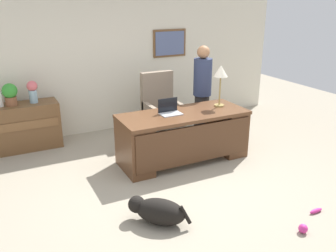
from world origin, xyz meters
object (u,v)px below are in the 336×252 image
object	(u,v)px
dog_toy_ball	(303,229)
person_standing	(202,92)
credenza	(18,127)
armchair	(161,110)
dog_toy_plush	(316,211)
dog_lying	(158,211)
desk_lamp	(221,74)
desk	(184,135)
potted_plant	(10,93)
laptop	(170,110)
vase_with_flowers	(33,91)

from	to	relation	value
dog_toy_ball	person_standing	bearing A→B (deg)	80.39
credenza	armchair	xyz separation A→B (m)	(2.37, -0.57, 0.13)
person_standing	dog_toy_plush	size ratio (longest dim) A/B	8.58
dog_lying	dog_toy_ball	bearing A→B (deg)	-33.23
credenza	dog_toy_plush	distance (m)	4.71
desk_lamp	desk	bearing A→B (deg)	-172.25
armchair	dog_toy_plush	world-z (taller)	armchair
person_standing	dog_toy_plush	distance (m)	2.88
desk	dog_toy_plush	world-z (taller)	desk
credenza	person_standing	bearing A→B (deg)	-16.11
potted_plant	dog_toy_ball	distance (m)	4.72
desk_lamp	dog_toy_plush	size ratio (longest dim) A/B	3.42
potted_plant	dog_toy_plush	size ratio (longest dim) A/B	1.86
dog_lying	potted_plant	distance (m)	3.31
laptop	armchair	bearing A→B (deg)	72.25
vase_with_flowers	potted_plant	xyz separation A→B (m)	(-0.35, 0.00, -0.01)
desk_lamp	vase_with_flowers	bearing A→B (deg)	149.98
desk_lamp	laptop	bearing A→B (deg)	179.99
armchair	laptop	bearing A→B (deg)	-107.75
armchair	dog_toy_plush	distance (m)	3.16
person_standing	dog_toy_ball	size ratio (longest dim) A/B	16.35
desk_lamp	armchair	bearing A→B (deg)	121.59
desk_lamp	vase_with_flowers	world-z (taller)	desk_lamp
dog_toy_ball	desk	bearing A→B (deg)	96.91
dog_lying	desk_lamp	xyz separation A→B (m)	(1.77, 1.43, 1.15)
armchair	laptop	xyz separation A→B (m)	(-0.31, -0.96, 0.32)
vase_with_flowers	dog_toy_plush	distance (m)	4.61
person_standing	vase_with_flowers	world-z (taller)	person_standing
credenza	dog_lying	size ratio (longest dim) A/B	2.16
desk_lamp	potted_plant	world-z (taller)	desk_lamp
dog_toy_ball	credenza	bearing A→B (deg)	123.41
desk	potted_plant	world-z (taller)	potted_plant
desk	desk_lamp	bearing A→B (deg)	7.75
person_standing	dog_toy_plush	bearing A→B (deg)	-91.36
vase_with_flowers	potted_plant	distance (m)	0.35
desk_lamp	person_standing	bearing A→B (deg)	83.17
desk_lamp	dog_toy_ball	size ratio (longest dim) A/B	6.51
dog_lying	laptop	bearing A→B (deg)	58.61
person_standing	desk_lamp	size ratio (longest dim) A/B	2.51
dog_toy_ball	dog_toy_plush	size ratio (longest dim) A/B	0.52
dog_lying	desk_lamp	size ratio (longest dim) A/B	0.95
dog_lying	dog_toy_plush	xyz separation A→B (m)	(1.79, -0.67, -0.13)
dog_toy_plush	vase_with_flowers	bearing A→B (deg)	126.26
dog_lying	dog_toy_ball	size ratio (longest dim) A/B	6.16
credenza	person_standing	xyz separation A→B (m)	(3.04, -0.88, 0.47)
armchair	potted_plant	xyz separation A→B (m)	(-2.41, 0.57, 0.46)
person_standing	desk_lamp	world-z (taller)	person_standing
dog_toy_plush	dog_toy_ball	bearing A→B (deg)	-153.71
credenza	dog_lying	distance (m)	3.20
credenza	desk	bearing A→B (deg)	-35.61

